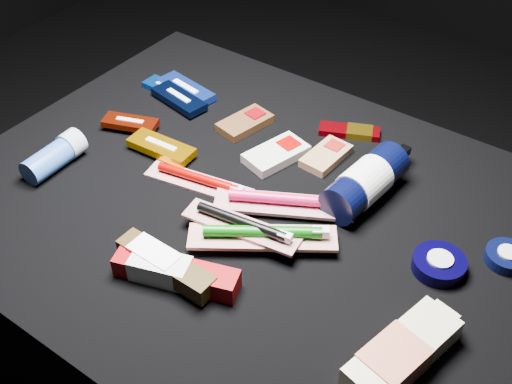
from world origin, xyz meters
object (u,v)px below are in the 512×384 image
Objects in this scene: bodywash_bottle at (401,355)px; toothpaste_carton_red at (171,272)px; deodorant_stick at (55,156)px; lotion_bottle at (365,182)px.

bodywash_bottle is 0.34m from toothpaste_carton_red.
deodorant_stick reaches higher than bodywash_bottle.
deodorant_stick is (-0.49, -0.24, -0.01)m from lotion_bottle.
bodywash_bottle is at bearing -7.39° from toothpaste_carton_red.
lotion_bottle is 1.15× the size of toothpaste_carton_red.
deodorant_stick is (-0.68, 0.02, 0.01)m from bodywash_bottle.
bodywash_bottle reaches higher than toothpaste_carton_red.
lotion_bottle reaches higher than deodorant_stick.
bodywash_bottle is 1.60× the size of deodorant_stick.
deodorant_stick is at bearing -147.53° from lotion_bottle.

